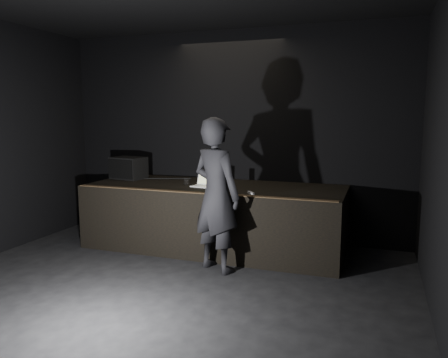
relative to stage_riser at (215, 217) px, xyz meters
name	(u,v)px	position (x,y,z in m)	size (l,w,h in m)	color
ground	(119,323)	(0.00, -2.73, -0.50)	(7.00, 7.00, 0.00)	black
room_walls	(112,122)	(0.00, -2.73, 1.52)	(6.10, 7.10, 3.52)	black
stage_riser	(215,217)	(0.00, 0.00, 0.00)	(4.00, 1.50, 1.00)	black
riser_lip	(197,192)	(0.00, -0.71, 0.51)	(3.92, 0.10, 0.01)	brown
stage_monitor	(128,168)	(-1.67, 0.19, 0.69)	(0.62, 0.50, 0.37)	black
cable	(162,179)	(-1.10, 0.34, 0.51)	(0.02, 0.02, 1.01)	black
laptop	(203,183)	(-0.13, -0.13, 0.55)	(0.34, 0.31, 0.20)	white
beer_can	(230,181)	(0.27, -0.04, 0.59)	(0.07, 0.07, 0.18)	silver
plastic_cup	(186,181)	(-0.44, -0.09, 0.55)	(0.09, 0.09, 0.11)	white
wii_remote	(251,193)	(0.75, -0.54, 0.52)	(0.04, 0.17, 0.03)	silver
person	(216,195)	(0.39, -0.95, 0.53)	(0.75, 0.49, 2.07)	black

